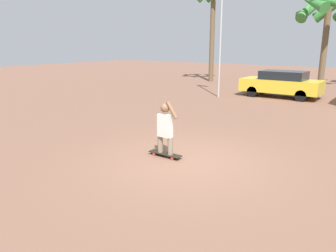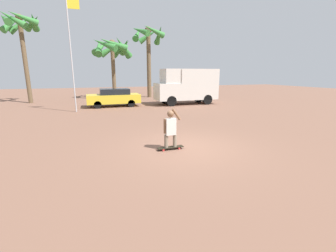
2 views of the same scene
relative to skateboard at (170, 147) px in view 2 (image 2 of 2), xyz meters
The scene contains 9 objects.
ground_plane 0.66m from the skateboard, ahead, with size 80.00×80.00×0.00m, color brown.
skateboard is the anchor object (origin of this frame).
person_skateboarder 0.77m from the skateboard, behind, with size 0.65×0.24×1.42m.
camper_van 12.83m from the skateboard, 63.59° to the left, with size 5.53×2.05×3.11m.
parked_car_yellow 12.04m from the skateboard, 93.75° to the left, with size 4.30×1.85×1.48m.
palm_tree_near_van 20.00m from the skateboard, 78.05° to the left, with size 3.65×3.73×7.99m.
palm_tree_center_background 19.16m from the skateboard, 90.11° to the left, with size 4.46×4.43×6.53m.
palm_tree_far_left 19.84m from the skateboard, 115.33° to the left, with size 3.59×3.54×8.01m.
flagpole 11.48m from the skateboard, 109.92° to the left, with size 0.85×0.12×7.83m.
Camera 2 is at (-3.28, -7.41, 2.71)m, focal length 24.00 mm.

